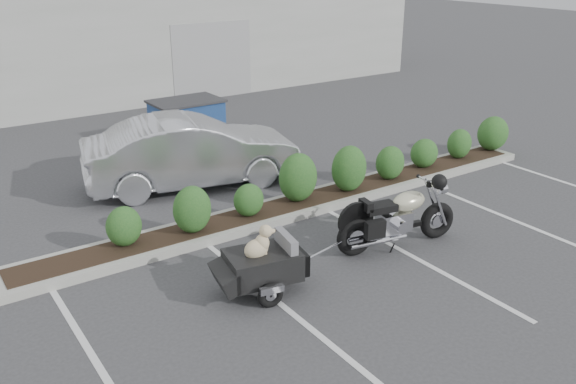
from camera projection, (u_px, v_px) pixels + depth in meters
ground at (336, 262)px, 10.24m from camera, size 90.00×90.00×0.00m
planter_kerb at (308, 203)px, 12.42m from camera, size 12.00×1.00×0.15m
building at (53, 33)px, 22.57m from camera, size 26.00×10.00×4.00m
motorcycle at (398, 218)px, 10.57m from camera, size 2.38×0.97×1.37m
pet_trailer at (262, 264)px, 9.17m from camera, size 1.93×1.10×1.13m
sedan at (193, 152)px, 13.32m from camera, size 4.92×2.63×1.54m
dumpster at (187, 122)px, 16.22m from camera, size 1.85×1.28×1.20m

